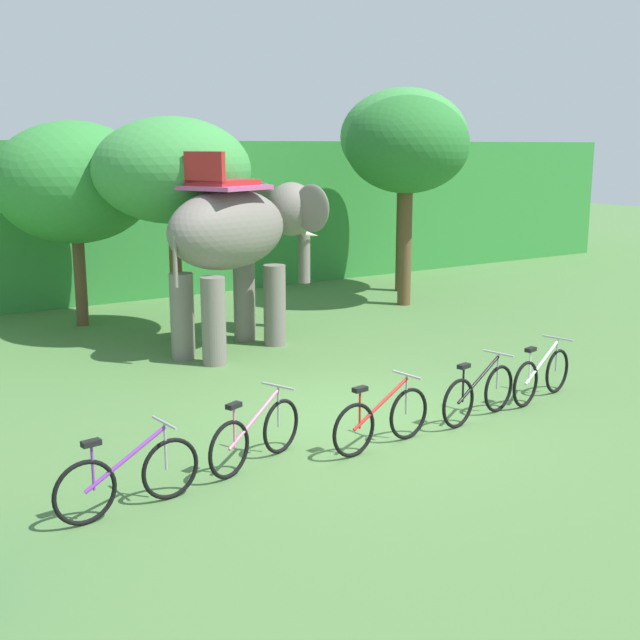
% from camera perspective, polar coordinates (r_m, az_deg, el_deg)
% --- Properties ---
extents(ground_plane, '(80.00, 80.00, 0.00)m').
position_cam_1_polar(ground_plane, '(11.82, 2.96, -7.00)').
color(ground_plane, '#4C753D').
extents(foliage_hedge, '(36.00, 6.00, 4.01)m').
position_cam_1_polar(foliage_hedge, '(23.60, -16.90, 7.09)').
color(foliage_hedge, '#338438').
rests_on(foliage_hedge, ground).
extents(tree_left, '(3.40, 3.40, 4.40)m').
position_cam_1_polar(tree_left, '(18.24, -16.92, 9.22)').
color(tree_left, brown).
rests_on(tree_left, ground).
extents(tree_far_right, '(3.14, 3.14, 4.45)m').
position_cam_1_polar(tree_far_right, '(16.60, -10.37, 10.27)').
color(tree_far_right, brown).
rests_on(tree_far_right, ground).
extents(tree_center_right, '(2.98, 2.98, 5.06)m').
position_cam_1_polar(tree_center_right, '(19.93, 6.16, 12.07)').
color(tree_center_right, brown).
rests_on(tree_center_right, ground).
extents(tree_center_left, '(3.35, 3.35, 5.38)m').
position_cam_1_polar(tree_center_left, '(21.92, 5.93, 12.62)').
color(tree_center_left, brown).
rests_on(tree_center_left, ground).
extents(elephant, '(4.19, 2.90, 3.78)m').
position_cam_1_polar(elephant, '(15.57, -5.67, 5.94)').
color(elephant, slate).
rests_on(elephant, ground).
extents(bike_purple, '(1.71, 0.52, 0.92)m').
position_cam_1_polar(bike_purple, '(9.09, -13.32, -10.75)').
color(bike_purple, black).
rests_on(bike_purple, ground).
extents(bike_pink, '(1.61, 0.76, 0.92)m').
position_cam_1_polar(bike_pink, '(10.10, -4.54, -8.09)').
color(bike_pink, black).
rests_on(bike_pink, ground).
extents(bike_red, '(1.70, 0.52, 0.92)m').
position_cam_1_polar(bike_red, '(10.65, 4.38, -7.00)').
color(bike_red, black).
rests_on(bike_red, ground).
extents(bike_black, '(1.69, 0.54, 0.92)m').
position_cam_1_polar(bike_black, '(11.90, 11.13, -5.12)').
color(bike_black, black).
rests_on(bike_black, ground).
extents(bike_white, '(1.67, 0.59, 0.92)m').
position_cam_1_polar(bike_white, '(13.05, 15.34, -3.79)').
color(bike_white, black).
rests_on(bike_white, ground).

